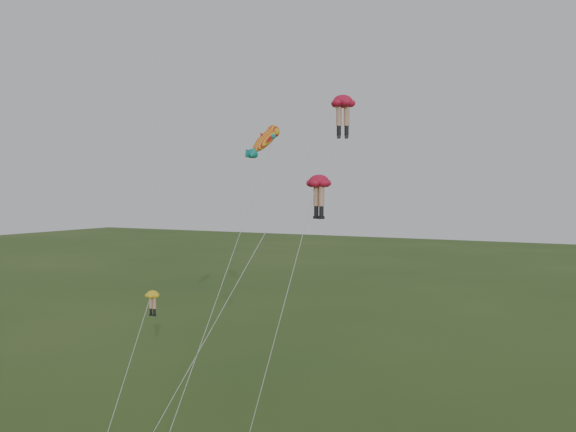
% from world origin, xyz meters
% --- Properties ---
extents(legs_kite_red_high, '(7.85, 12.58, 20.04)m').
position_xyz_m(legs_kite_red_high, '(4.01, 9.85, 19.19)').
color(legs_kite_red_high, red).
rests_on(legs_kite_red_high, ground).
extents(legs_kite_red_mid, '(3.75, 4.38, 14.78)m').
position_xyz_m(legs_kite_red_mid, '(5.87, 2.50, 14.01)').
color(legs_kite_red_mid, red).
rests_on(legs_kite_red_mid, ground).
extents(legs_kite_yellow, '(2.11, 6.62, 7.82)m').
position_xyz_m(legs_kite_yellow, '(-5.23, 2.20, 7.09)').
color(legs_kite_yellow, yellow).
rests_on(legs_kite_yellow, ground).
extents(fish_kite, '(1.62, 12.24, 18.45)m').
position_xyz_m(fish_kite, '(-0.59, 8.15, 17.15)').
color(fish_kite, yellow).
rests_on(fish_kite, ground).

